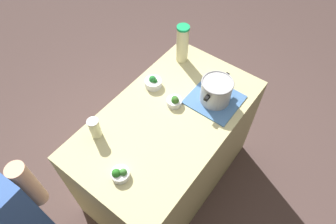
{
  "coord_description": "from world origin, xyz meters",
  "views": [
    {
      "loc": [
        0.92,
        0.69,
        2.47
      ],
      "look_at": [
        0.0,
        0.0,
        0.95
      ],
      "focal_mm": 31.81,
      "sensor_mm": 36.0,
      "label": 1
    }
  ],
  "objects_px": {
    "broccoli_bowl_back": "(175,101)",
    "cooking_pot": "(216,91)",
    "lemonade_pitcher": "(182,44)",
    "broccoli_bowl_center": "(153,82)",
    "broccoli_bowl_front": "(120,174)",
    "mason_jar": "(95,128)"
  },
  "relations": [
    {
      "from": "broccoli_bowl_front",
      "to": "broccoli_bowl_center",
      "type": "xyz_separation_m",
      "value": [
        -0.65,
        -0.29,
        0.0
      ]
    },
    {
      "from": "broccoli_bowl_front",
      "to": "broccoli_bowl_center",
      "type": "relative_size",
      "value": 0.88
    },
    {
      "from": "broccoli_bowl_front",
      "to": "broccoli_bowl_center",
      "type": "bearing_deg",
      "value": -156.27
    },
    {
      "from": "lemonade_pitcher",
      "to": "broccoli_bowl_back",
      "type": "relative_size",
      "value": 2.91
    },
    {
      "from": "lemonade_pitcher",
      "to": "cooking_pot",
      "type": "bearing_deg",
      "value": 65.08
    },
    {
      "from": "cooking_pot",
      "to": "mason_jar",
      "type": "relative_size",
      "value": 1.91
    },
    {
      "from": "broccoli_bowl_front",
      "to": "mason_jar",
      "type": "bearing_deg",
      "value": -110.92
    },
    {
      "from": "broccoli_bowl_front",
      "to": "broccoli_bowl_back",
      "type": "bearing_deg",
      "value": -173.79
    },
    {
      "from": "broccoli_bowl_back",
      "to": "cooking_pot",
      "type": "bearing_deg",
      "value": 135.29
    },
    {
      "from": "lemonade_pitcher",
      "to": "broccoli_bowl_center",
      "type": "bearing_deg",
      "value": -0.52
    },
    {
      "from": "mason_jar",
      "to": "broccoli_bowl_front",
      "type": "xyz_separation_m",
      "value": [
        0.12,
        0.31,
        -0.04
      ]
    },
    {
      "from": "mason_jar",
      "to": "broccoli_bowl_back",
      "type": "bearing_deg",
      "value": 153.75
    },
    {
      "from": "lemonade_pitcher",
      "to": "broccoli_bowl_center",
      "type": "height_order",
      "value": "lemonade_pitcher"
    },
    {
      "from": "broccoli_bowl_center",
      "to": "cooking_pot",
      "type": "bearing_deg",
      "value": 109.82
    },
    {
      "from": "lemonade_pitcher",
      "to": "broccoli_bowl_center",
      "type": "xyz_separation_m",
      "value": [
        0.34,
        -0.0,
        -0.12
      ]
    },
    {
      "from": "cooking_pot",
      "to": "broccoli_bowl_center",
      "type": "xyz_separation_m",
      "value": [
        0.15,
        -0.41,
        -0.06
      ]
    },
    {
      "from": "lemonade_pitcher",
      "to": "broccoli_bowl_center",
      "type": "relative_size",
      "value": 2.51
    },
    {
      "from": "broccoli_bowl_front",
      "to": "broccoli_bowl_back",
      "type": "height_order",
      "value": "broccoli_bowl_back"
    },
    {
      "from": "mason_jar",
      "to": "broccoli_bowl_back",
      "type": "relative_size",
      "value": 1.42
    },
    {
      "from": "broccoli_bowl_front",
      "to": "broccoli_bowl_back",
      "type": "relative_size",
      "value": 1.02
    },
    {
      "from": "cooking_pot",
      "to": "broccoli_bowl_back",
      "type": "xyz_separation_m",
      "value": [
        0.2,
        -0.19,
        -0.06
      ]
    },
    {
      "from": "lemonade_pitcher",
      "to": "mason_jar",
      "type": "relative_size",
      "value": 2.05
    }
  ]
}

